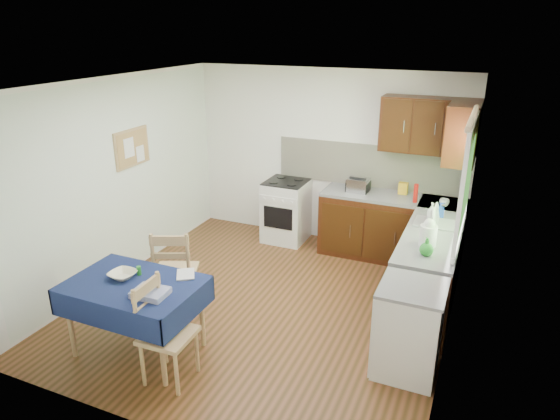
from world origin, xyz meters
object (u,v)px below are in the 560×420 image
at_px(toaster, 357,185).
at_px(dish_rack, 435,222).
at_px(sandwich_press, 358,185).
at_px(kettle, 428,234).
at_px(chair_far, 175,269).
at_px(chair_near, 163,329).
at_px(dining_table, 134,292).

distance_m(toaster, dish_rack, 1.37).
xyz_separation_m(sandwich_press, kettle, (1.13, -1.46, 0.05)).
height_order(toaster, kettle, kettle).
height_order(chair_far, chair_near, chair_far).
bearing_deg(dish_rack, chair_near, -132.92).
height_order(toaster, dish_rack, dish_rack).
bearing_deg(dish_rack, dining_table, -141.72).
distance_m(sandwich_press, kettle, 1.85).
distance_m(chair_near, kettle, 2.78).
xyz_separation_m(chair_far, toaster, (1.39, 2.33, 0.45)).
height_order(chair_near, toaster, toaster).
distance_m(chair_far, kettle, 2.73).
relative_size(chair_near, sandwich_press, 3.30).
distance_m(dining_table, chair_far, 0.74).
bearing_deg(dish_rack, kettle, -94.93).
bearing_deg(dining_table, chair_near, -27.91).
xyz_separation_m(toaster, sandwich_press, (-0.00, 0.05, -0.01)).
xyz_separation_m(chair_near, sandwich_press, (0.86, 3.34, 0.47)).
bearing_deg(chair_near, sandwich_press, -16.62).
height_order(sandwich_press, kettle, kettle).
bearing_deg(chair_near, kettle, -48.78).
bearing_deg(dining_table, chair_far, 91.49).
bearing_deg(dining_table, toaster, 63.58).
height_order(dish_rack, kettle, kettle).
xyz_separation_m(chair_far, chair_near, (0.53, -0.96, -0.03)).
bearing_deg(kettle, chair_near, -136.53).
height_order(chair_far, kettle, kettle).
height_order(chair_near, dish_rack, dish_rack).
bearing_deg(sandwich_press, chair_near, -85.51).
relative_size(sandwich_press, dish_rack, 0.63).
bearing_deg(kettle, toaster, 128.61).
relative_size(dining_table, chair_near, 1.29).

